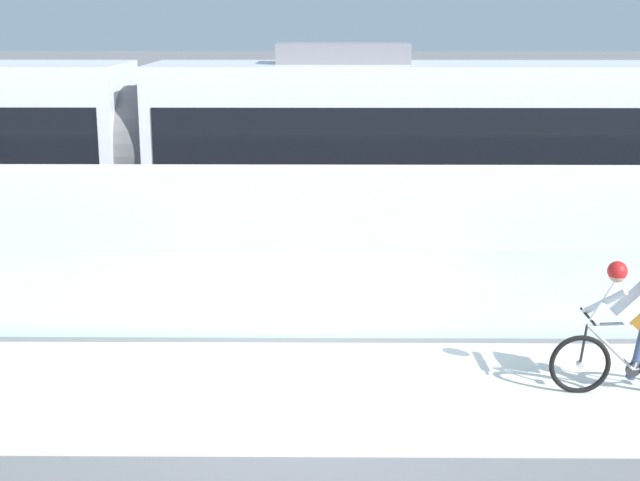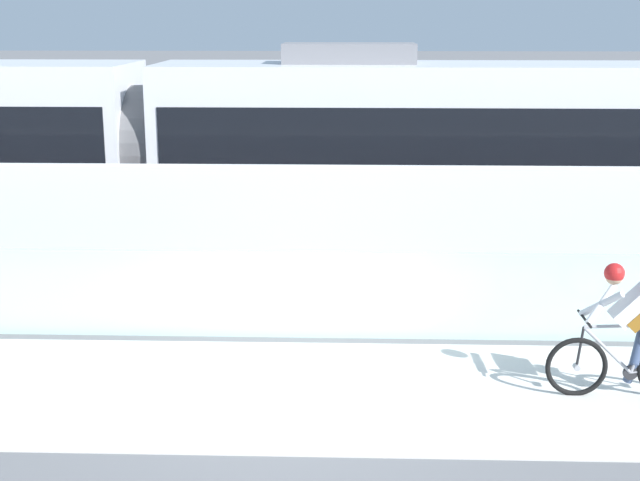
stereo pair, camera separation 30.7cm
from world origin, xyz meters
name	(u,v)px [view 2 (the right image)]	position (x,y,z in m)	size (l,w,h in m)	color
ground_plane	(295,392)	(0.00, 0.00, 0.00)	(200.00, 200.00, 0.00)	slate
bike_path_deck	(295,391)	(0.00, 0.00, 0.01)	(32.00, 3.20, 0.01)	silver
glass_parapet	(303,295)	(0.00, 1.85, 0.61)	(32.00, 0.05, 1.22)	silver
concrete_barrier_wall	(309,233)	(0.00, 3.65, 1.04)	(32.00, 0.36, 2.08)	silver
tram_rail_near	(315,256)	(0.00, 6.13, 0.00)	(32.00, 0.08, 0.01)	#595654
tram_rail_far	(318,237)	(0.00, 7.57, 0.00)	(32.00, 0.08, 0.01)	#595654
tram	(147,147)	(-3.20, 6.85, 1.89)	(22.56, 2.54, 3.81)	silver
cyclist_on_bike	(626,333)	(3.80, 0.00, 0.78)	(1.77, 0.58, 1.61)	black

